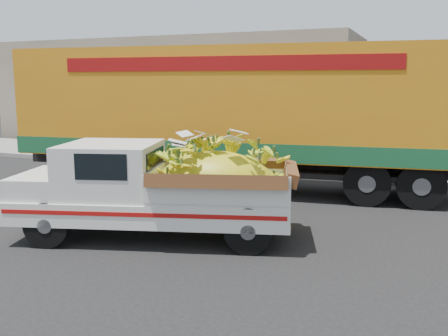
% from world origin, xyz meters
% --- Properties ---
extents(ground, '(100.00, 100.00, 0.00)m').
position_xyz_m(ground, '(0.00, 0.00, 0.00)').
color(ground, black).
rests_on(ground, ground).
extents(curb, '(60.00, 0.25, 0.15)m').
position_xyz_m(curb, '(0.00, 6.54, 0.07)').
color(curb, gray).
rests_on(curb, ground).
extents(sidewalk, '(60.00, 4.00, 0.14)m').
position_xyz_m(sidewalk, '(0.00, 8.64, 0.07)').
color(sidewalk, gray).
rests_on(sidewalk, ground).
extents(building_left, '(18.00, 6.00, 5.00)m').
position_xyz_m(building_left, '(-8.00, 14.54, 2.50)').
color(building_left, gray).
rests_on(building_left, ground).
extents(pickup_truck, '(5.37, 3.21, 1.78)m').
position_xyz_m(pickup_truck, '(-0.21, -0.42, 0.95)').
color(pickup_truck, black).
rests_on(pickup_truck, ground).
extents(semi_trailer, '(12.04, 3.97, 3.80)m').
position_xyz_m(semi_trailer, '(-0.75, 4.09, 2.12)').
color(semi_trailer, black).
rests_on(semi_trailer, ground).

